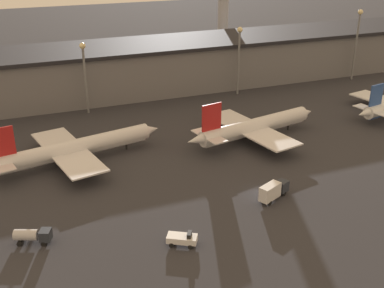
% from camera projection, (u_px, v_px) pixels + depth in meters
% --- Properties ---
extents(ground, '(600.00, 600.00, 0.00)m').
position_uv_depth(ground, '(259.00, 193.00, 101.13)').
color(ground, '#2D2D33').
extents(terminal_building, '(247.74, 27.23, 16.11)m').
position_uv_depth(terminal_building, '(149.00, 66.00, 164.34)').
color(terminal_building, slate).
rests_on(terminal_building, ground).
extents(airplane_1, '(45.46, 30.61, 12.18)m').
position_uv_depth(airplane_1, '(73.00, 149.00, 113.13)').
color(airplane_1, silver).
rests_on(airplane_1, ground).
extents(airplane_2, '(41.68, 30.64, 12.45)m').
position_uv_depth(airplane_2, '(254.00, 127.00, 125.70)').
color(airplane_2, silver).
rests_on(airplane_2, ground).
extents(service_vehicle_0, '(8.13, 5.22, 3.78)m').
position_uv_depth(service_vehicle_0, '(273.00, 190.00, 97.72)').
color(service_vehicle_0, '#282D38').
rests_on(service_vehicle_0, ground).
extents(service_vehicle_1, '(6.70, 4.34, 2.69)m').
position_uv_depth(service_vehicle_1, '(33.00, 235.00, 84.09)').
color(service_vehicle_1, '#282D38').
rests_on(service_vehicle_1, ground).
extents(service_vehicle_2, '(5.71, 4.72, 2.64)m').
position_uv_depth(service_vehicle_2, '(182.00, 239.00, 83.78)').
color(service_vehicle_2, white).
rests_on(service_vehicle_2, ground).
extents(lamp_post_1, '(1.80, 1.80, 21.26)m').
position_uv_depth(lamp_post_1, '(84.00, 68.00, 140.26)').
color(lamp_post_1, slate).
rests_on(lamp_post_1, ground).
extents(lamp_post_2, '(1.80, 1.80, 22.37)m').
position_uv_depth(lamp_post_2, '(239.00, 51.00, 157.06)').
color(lamp_post_2, slate).
rests_on(lamp_post_2, ground).
extents(lamp_post_3, '(1.80, 1.80, 25.33)m').
position_uv_depth(lamp_post_3, '(357.00, 36.00, 172.41)').
color(lamp_post_3, slate).
rests_on(lamp_post_3, ground).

